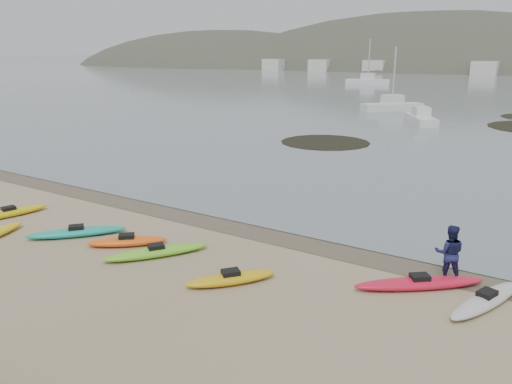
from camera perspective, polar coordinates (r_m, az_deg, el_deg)
The scene contains 5 objects.
ground at distance 20.91m, azimuth 0.00°, elevation -3.96°, with size 600.00×600.00×0.00m, color tan.
wet_sand at distance 20.68m, azimuth -0.45°, elevation -4.18°, with size 60.00×60.00×0.00m, color brown.
kayaks at distance 18.23m, azimuth -9.87°, elevation -6.71°, with size 20.80×8.70×0.34m.
person_east at distance 16.99m, azimuth 21.23°, elevation -6.53°, with size 0.91×0.71×1.87m, color #1B1E50.
kelp_mats at distance 52.96m, azimuth 26.19°, elevation 6.60°, with size 22.99×33.54×0.04m.
Camera 1 is at (10.61, -16.56, 7.10)m, focal length 35.00 mm.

